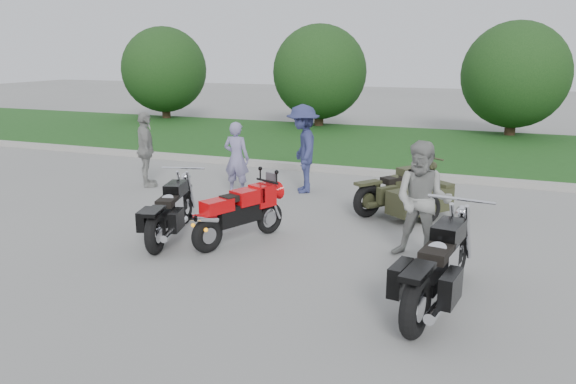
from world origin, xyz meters
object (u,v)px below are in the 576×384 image
(cruiser_right, at_px, (438,271))
(person_back, at_px, (146,150))
(person_stripe, at_px, (237,158))
(sportbike_red, at_px, (238,212))
(person_denim, at_px, (303,149))
(cruiser_sidecar, at_px, (409,196))
(person_grey, at_px, (422,201))
(cruiser_left, at_px, (170,213))

(cruiser_right, distance_m, person_back, 8.00)
(cruiser_right, relative_size, person_stripe, 1.60)
(sportbike_red, height_order, cruiser_right, cruiser_right)
(person_denim, bearing_deg, person_stripe, -86.05)
(cruiser_sidecar, xyz_separation_m, person_stripe, (-3.73, 0.37, 0.39))
(person_grey, bearing_deg, cruiser_left, -167.41)
(cruiser_left, relative_size, person_grey, 1.24)
(cruiser_left, relative_size, cruiser_sidecar, 1.09)
(sportbike_red, relative_size, cruiser_left, 0.80)
(sportbike_red, xyz_separation_m, cruiser_sidecar, (2.30, 2.48, -0.13))
(sportbike_red, bearing_deg, person_back, 166.77)
(person_stripe, height_order, person_denim, person_denim)
(cruiser_sidecar, distance_m, person_stripe, 3.77)
(person_grey, distance_m, person_denim, 4.37)
(sportbike_red, bearing_deg, cruiser_right, 2.28)
(cruiser_left, height_order, person_stripe, person_stripe)
(person_back, bearing_deg, cruiser_right, -158.29)
(sportbike_red, distance_m, person_back, 4.58)
(cruiser_left, distance_m, person_grey, 4.01)
(person_stripe, height_order, person_grey, person_grey)
(person_stripe, relative_size, person_back, 0.92)
(cruiser_sidecar, height_order, person_back, person_back)
(person_back, bearing_deg, cruiser_sidecar, -130.59)
(person_denim, bearing_deg, cruiser_sidecar, 41.06)
(cruiser_right, bearing_deg, person_back, 158.57)
(sportbike_red, distance_m, cruiser_sidecar, 3.39)
(person_denim, bearing_deg, cruiser_right, 9.90)
(cruiser_right, height_order, person_denim, person_denim)
(cruiser_sidecar, bearing_deg, person_denim, -167.05)
(cruiser_left, bearing_deg, cruiser_sidecar, 23.20)
(person_denim, bearing_deg, sportbike_red, -22.51)
(cruiser_left, relative_size, person_denim, 1.15)
(sportbike_red, distance_m, cruiser_left, 1.15)
(sportbike_red, height_order, cruiser_sidecar, sportbike_red)
(person_grey, bearing_deg, cruiser_sidecar, 107.60)
(sportbike_red, xyz_separation_m, person_denim, (-0.19, 3.56, 0.43))
(person_grey, distance_m, person_back, 6.88)
(cruiser_right, distance_m, person_stripe, 6.26)
(person_stripe, relative_size, person_denim, 0.82)
(cruiser_sidecar, relative_size, person_back, 1.18)
(sportbike_red, height_order, person_grey, person_grey)
(cruiser_left, bearing_deg, sportbike_red, -3.86)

